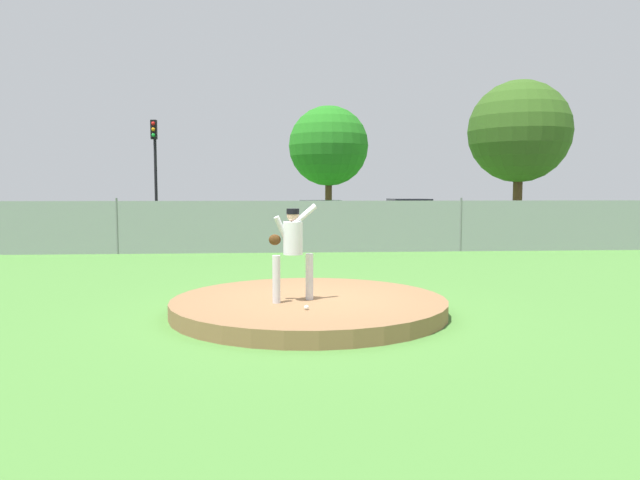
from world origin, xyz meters
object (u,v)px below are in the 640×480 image
at_px(parked_car_slate, 93,224).
at_px(parked_car_white, 476,221).
at_px(baseball, 306,307).
at_px(parked_car_navy, 321,222).
at_px(pitcher_youth, 292,244).
at_px(parked_car_charcoal, 409,221).
at_px(parked_car_teal, 245,224).
at_px(traffic_cone_orange, 175,231).
at_px(traffic_light_near, 155,158).

bearing_deg(parked_car_slate, parked_car_white, 0.61).
distance_m(baseball, parked_car_navy, 15.20).
relative_size(pitcher_youth, parked_car_slate, 0.37).
height_order(pitcher_youth, parked_car_charcoal, pitcher_youth).
bearing_deg(parked_car_teal, pitcher_youth, -83.88).
relative_size(parked_car_slate, traffic_cone_orange, 7.86).
relative_size(parked_car_slate, parked_car_white, 0.88).
bearing_deg(parked_car_teal, parked_car_charcoal, 5.59).
bearing_deg(parked_car_navy, parked_car_slate, 177.53).
relative_size(parked_car_teal, parked_car_charcoal, 1.18).
bearing_deg(parked_car_navy, traffic_cone_orange, 154.86).
xyz_separation_m(parked_car_teal, parked_car_navy, (3.11, -0.09, 0.05)).
bearing_deg(traffic_cone_orange, parked_car_charcoal, -12.40).
height_order(parked_car_teal, traffic_cone_orange, parked_car_teal).
distance_m(parked_car_white, traffic_cone_orange, 13.59).
distance_m(parked_car_teal, parked_car_navy, 3.12).
xyz_separation_m(parked_car_slate, parked_car_white, (16.17, 0.17, 0.03)).
bearing_deg(baseball, traffic_cone_orange, 105.80).
relative_size(parked_car_navy, traffic_cone_orange, 7.43).
distance_m(traffic_cone_orange, traffic_light_near, 3.84).
distance_m(baseball, traffic_light_near, 20.77).
distance_m(parked_car_slate, traffic_cone_orange, 3.90).
xyz_separation_m(parked_car_teal, parked_car_charcoal, (7.00, 0.68, 0.06)).
bearing_deg(parked_car_white, parked_car_slate, -179.39).
bearing_deg(parked_car_teal, parked_car_slate, 177.08).
xyz_separation_m(parked_car_white, traffic_light_near, (-14.44, 3.82, 2.90)).
distance_m(parked_car_teal, traffic_light_near, 6.87).
bearing_deg(parked_car_navy, parked_car_white, 4.81).
distance_m(pitcher_youth, parked_car_navy, 14.50).
distance_m(parked_car_teal, parked_car_white, 9.97).
height_order(parked_car_teal, traffic_light_near, traffic_light_near).
xyz_separation_m(parked_car_navy, traffic_cone_orange, (-6.51, 3.06, -0.56)).
bearing_deg(traffic_cone_orange, parked_car_slate, -136.71).
xyz_separation_m(baseball, parked_car_slate, (-7.96, 15.53, 0.46)).
distance_m(baseball, parked_car_teal, 15.32).
bearing_deg(traffic_light_near, parked_car_slate, -113.44).
height_order(baseball, parked_car_white, parked_car_white).
height_order(parked_car_navy, parked_car_charcoal, parked_car_charcoal).
xyz_separation_m(baseball, traffic_cone_orange, (-5.15, 18.19, -0.04)).
distance_m(baseball, traffic_cone_orange, 18.90).
relative_size(pitcher_youth, parked_car_white, 0.33).
bearing_deg(traffic_cone_orange, traffic_light_near, 129.17).
distance_m(parked_car_slate, traffic_light_near, 5.25).
distance_m(parked_car_navy, traffic_light_near, 9.24).
height_order(parked_car_navy, traffic_light_near, traffic_light_near).
xyz_separation_m(parked_car_teal, traffic_light_near, (-4.48, 4.31, 2.92)).
distance_m(baseball, parked_car_charcoal, 16.75).
distance_m(pitcher_youth, parked_car_teal, 14.59).
xyz_separation_m(parked_car_navy, parked_car_white, (6.84, 0.58, -0.02)).
bearing_deg(parked_car_slate, pitcher_youth, -62.33).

